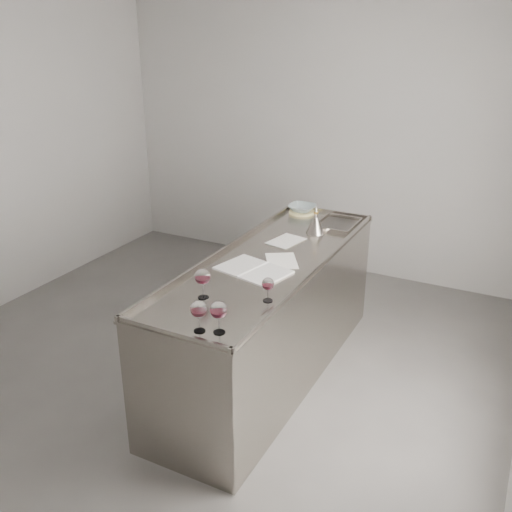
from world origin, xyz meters
The scene contains 12 objects.
room_shell centered at (0.00, 0.00, 1.40)m, with size 4.54×5.04×2.84m.
counter centered at (0.50, 0.30, 0.47)m, with size 0.77×2.42×0.97m.
wine_glass_left centered at (0.41, -0.43, 1.08)m, with size 0.10×0.10×0.19m.
wine_glass_middle centered at (0.61, -0.78, 1.07)m, with size 0.09×0.09×0.18m.
wine_glass_right centered at (0.71, -0.74, 1.07)m, with size 0.09×0.09×0.19m.
wine_glass_small centered at (0.78, -0.29, 1.05)m, with size 0.07×0.07×0.15m.
notebook centered at (0.49, 0.07, 0.95)m, with size 0.52×0.42×0.02m.
loose_paper_top centered at (0.59, 0.31, 0.94)m, with size 0.21×0.30×0.00m, color white.
loose_paper_under centered at (0.45, 0.68, 0.94)m, with size 0.20×0.29×0.00m, color white.
trivet centered at (0.29, 1.38, 0.95)m, with size 0.23×0.23×0.02m, color beige.
ceramic_bowl centered at (0.29, 1.38, 0.99)m, with size 0.23×0.23×0.06m, color #899C9F.
wine_funnel centered at (0.58, 0.96, 1.01)m, with size 0.15×0.15×0.22m.
Camera 1 is at (2.12, -3.04, 2.49)m, focal length 40.00 mm.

